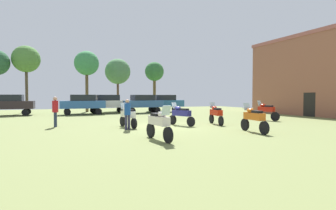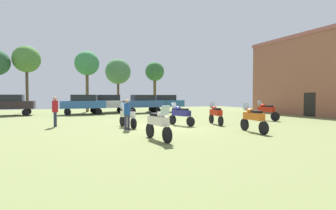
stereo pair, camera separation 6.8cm
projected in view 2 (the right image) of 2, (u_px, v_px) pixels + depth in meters
ground_plane at (165, 126)px, 15.88m from camera, size 44.00×52.00×0.02m
brick_building at (331, 75)px, 24.71m from camera, size 6.12×14.89×7.82m
motorcycle_1 at (158, 123)px, 10.79m from camera, size 0.62×2.23×1.48m
motorcycle_2 at (127, 115)px, 15.29m from camera, size 0.69×2.20×1.44m
motorcycle_3 at (253, 118)px, 13.18m from camera, size 0.64×2.26×1.48m
motorcycle_4 at (216, 114)px, 16.93m from camera, size 0.70×2.12×1.44m
motorcycle_6 at (181, 114)px, 16.32m from camera, size 0.87×2.17×1.44m
motorcycle_7 at (266, 111)px, 19.75m from camera, size 0.75×2.12×1.51m
car_1 at (165, 102)px, 30.54m from camera, size 4.47×2.27×2.00m
car_2 at (9, 103)px, 24.67m from camera, size 4.36×1.95×2.00m
car_3 at (108, 102)px, 28.21m from camera, size 4.31×1.83×2.00m
car_4 at (143, 102)px, 28.66m from camera, size 4.41×2.09×2.00m
car_5 at (83, 103)px, 26.11m from camera, size 4.35×1.91×2.00m
person_1 at (127, 112)px, 14.19m from camera, size 0.37×0.37×1.68m
person_2 at (55, 109)px, 15.53m from camera, size 0.41×0.41×1.81m
tree_2 at (118, 72)px, 33.64m from camera, size 3.27×3.27×6.70m
tree_4 at (27, 60)px, 28.52m from camera, size 2.91×2.91×7.39m
tree_5 at (87, 64)px, 30.71m from camera, size 2.86×2.86×7.19m
tree_7 at (155, 72)px, 35.70m from camera, size 2.61×2.61×6.56m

